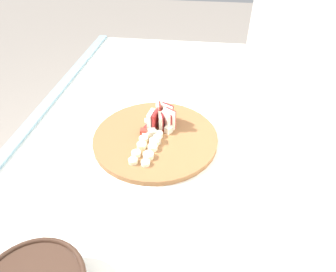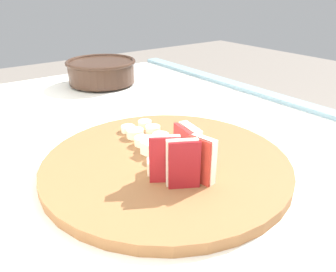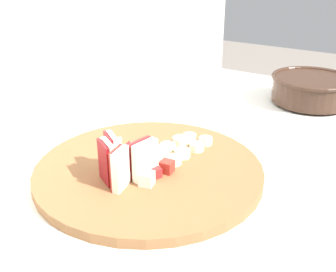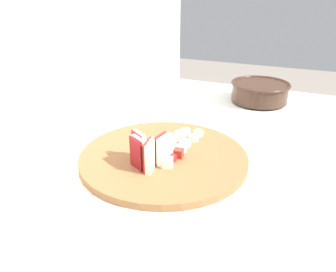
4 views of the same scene
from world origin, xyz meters
TOP-DOWN VIEW (x-y plane):
  - ground at (0.00, 0.00)m, footprint 10.00×10.00m
  - tiled_countertop at (0.00, -0.00)m, footprint 1.46×0.83m
  - tile_backsplash at (0.00, 0.43)m, footprint 2.40×0.04m
  - cutting_board at (0.08, 0.02)m, footprint 0.37×0.37m
  - apple_wedge_fan at (0.03, 0.03)m, footprint 0.09×0.08m
  - apple_dice_pile at (0.06, 0.02)m, footprint 0.11×0.10m
  - banana_slice_rows at (0.13, 0.00)m, footprint 0.15×0.08m

SIDE VIEW (x-z plane):
  - ground at x=0.00m, z-range 0.00..0.00m
  - tiled_countertop at x=0.00m, z-range 0.00..0.87m
  - tile_backsplash at x=0.00m, z-range 0.00..1.47m
  - cutting_board at x=0.08m, z-range 0.87..0.88m
  - banana_slice_rows at x=0.13m, z-range 0.88..0.90m
  - apple_dice_pile at x=0.06m, z-range 0.88..0.91m
  - apple_wedge_fan at x=0.03m, z-range 0.88..0.95m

